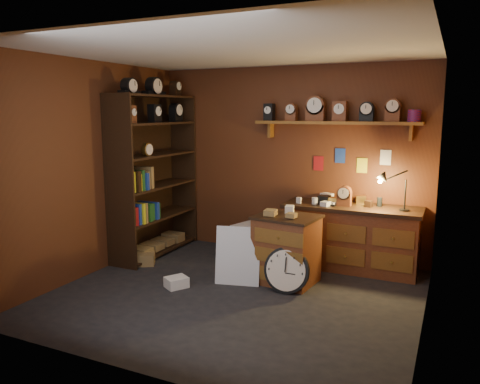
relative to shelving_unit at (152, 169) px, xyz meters
name	(u,v)px	position (x,y,z in m)	size (l,w,h in m)	color
floor	(235,294)	(1.79, -0.98, -1.25)	(4.00, 4.00, 0.00)	black
room_shell	(243,143)	(1.84, -0.87, 0.47)	(4.02, 3.62, 2.71)	#582B15
shelving_unit	(152,169)	(0.00, 0.00, 0.00)	(0.47, 1.60, 2.58)	black
workbench	(351,234)	(2.79, 0.49, -0.78)	(1.77, 0.66, 1.36)	brown
low_cabinet	(286,247)	(2.18, -0.35, -0.81)	(0.79, 0.69, 0.92)	brown
big_round_clock	(287,270)	(2.30, -0.66, -0.99)	(0.54, 0.17, 0.54)	black
white_panel	(238,283)	(1.67, -0.65, -1.25)	(0.54, 0.02, 0.72)	silver
mini_fridge	(251,241)	(1.39, 0.41, -1.02)	(0.55, 0.57, 0.46)	silver
floor_box_a	(145,259)	(0.22, -0.55, -1.18)	(0.25, 0.21, 0.15)	olive
floor_box_b	(176,282)	(1.06, -1.07, -1.19)	(0.21, 0.25, 0.12)	white
floor_box_c	(229,252)	(1.12, 0.21, -1.17)	(0.23, 0.19, 0.17)	olive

